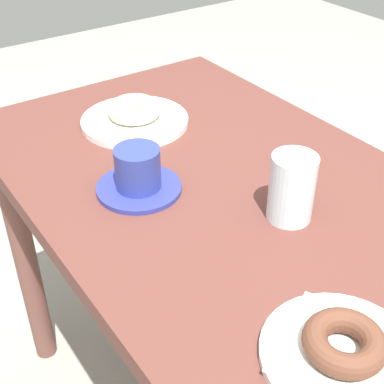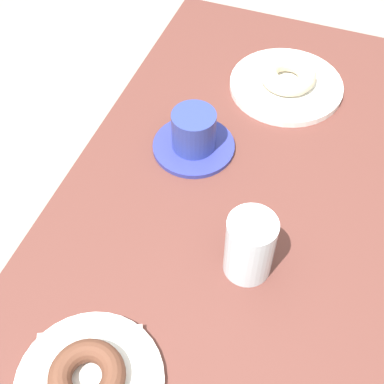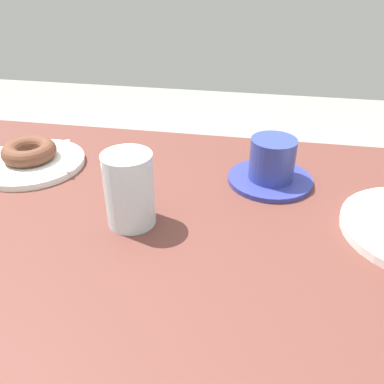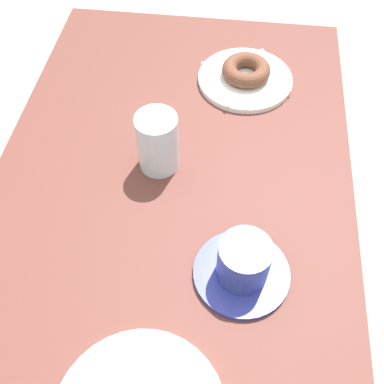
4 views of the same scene
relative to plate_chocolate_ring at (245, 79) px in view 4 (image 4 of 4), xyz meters
The scene contains 7 objects.
ground_plane 0.83m from the plate_chocolate_ring, 18.65° to the right, with size 6.00×6.00×0.00m, color gray.
table 0.38m from the plate_chocolate_ring, 18.65° to the right, with size 1.14×0.65×0.74m.
plate_chocolate_ring is the anchor object (origin of this frame).
napkin_chocolate_ring 0.01m from the plate_chocolate_ring, ahead, with size 0.15×0.15×0.00m, color white.
donut_chocolate_ring 0.02m from the plate_chocolate_ring, ahead, with size 0.10×0.10×0.03m, color brown.
water_glass 0.29m from the plate_chocolate_ring, 30.19° to the right, with size 0.07×0.07×0.11m, color silver.
coffee_cup 0.45m from the plate_chocolate_ring, ahead, with size 0.15×0.15×0.08m.
Camera 4 is at (0.43, 0.10, 1.39)m, focal length 42.89 mm.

